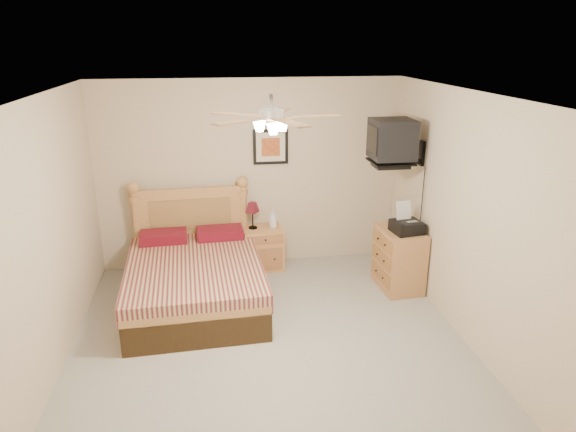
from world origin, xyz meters
name	(u,v)px	position (x,y,z in m)	size (l,w,h in m)	color
floor	(272,352)	(0.00, 0.00, 0.00)	(4.50, 4.50, 0.00)	gray
ceiling	(269,97)	(0.00, 0.00, 2.50)	(4.00, 4.50, 0.04)	white
wall_back	(251,175)	(0.00, 2.25, 1.25)	(4.00, 0.04, 2.50)	beige
wall_front	(322,395)	(0.00, -2.25, 1.25)	(4.00, 0.04, 2.50)	beige
wall_left	(40,248)	(-2.00, 0.00, 1.25)	(0.04, 4.50, 2.50)	beige
wall_right	(474,224)	(2.00, 0.00, 1.25)	(0.04, 4.50, 2.50)	beige
bed	(193,254)	(-0.76, 1.12, 0.63)	(1.49, 1.96, 1.27)	#A57541
nightstand	(263,248)	(0.12, 2.00, 0.29)	(0.53, 0.40, 0.57)	#C38947
table_lamp	(253,215)	(0.00, 2.03, 0.75)	(0.20, 0.20, 0.36)	maroon
lotion_bottle	(273,218)	(0.27, 2.02, 0.71)	(0.10, 0.10, 0.26)	white
framed_picture	(271,147)	(0.27, 2.23, 1.62)	(0.46, 0.04, 0.46)	black
dresser	(399,259)	(1.73, 1.18, 0.39)	(0.45, 0.65, 0.77)	#AA6E34
fax_machine	(408,218)	(1.76, 1.08, 0.95)	(0.34, 0.36, 0.36)	black
magazine_lower	(391,222)	(1.68, 1.41, 0.78)	(0.22, 0.30, 0.03)	#AEA78E
magazine_upper	(391,221)	(1.67, 1.40, 0.81)	(0.20, 0.28, 0.02)	gray
wall_tv	(404,142)	(1.75, 1.34, 1.81)	(0.56, 0.46, 0.58)	black
ceiling_fan	(272,117)	(0.00, -0.20, 2.36)	(1.14, 1.14, 0.28)	silver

